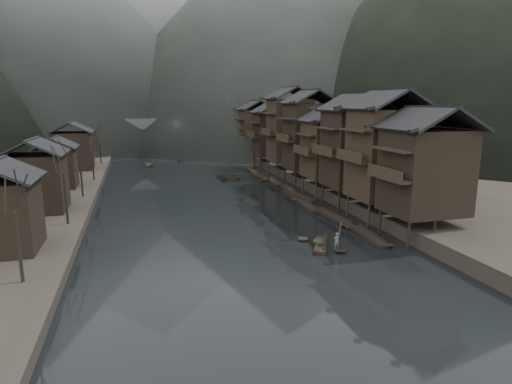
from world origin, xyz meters
name	(u,v)px	position (x,y,z in m)	size (l,w,h in m)	color
water	(232,229)	(0.00, 0.00, 0.00)	(300.00, 300.00, 0.00)	black
right_bank	(350,160)	(35.00, 40.00, 0.90)	(40.00, 200.00, 1.80)	#2D2823
stilt_houses	(313,130)	(17.28, 19.24, 8.92)	(9.00, 67.60, 16.06)	black
left_houses	(51,159)	(-20.50, 20.12, 5.66)	(8.10, 53.20, 8.73)	black
bare_trees	(78,153)	(-17.00, 19.13, 6.40)	(3.83, 74.54, 7.65)	black
moored_sampans	(290,192)	(12.04, 15.25, 0.20)	(2.98, 50.01, 0.47)	black
midriver_boats	(184,166)	(-0.20, 45.08, 0.20)	(15.72, 30.13, 0.44)	black
stone_bridge	(172,133)	(0.00, 72.00, 5.11)	(40.00, 6.00, 9.00)	#4C4C4F
hills	(160,3)	(4.79, 171.70, 57.60)	(320.00, 380.00, 132.05)	black
hero_sampan	(321,245)	(6.70, -7.82, 0.20)	(3.04, 4.91, 0.44)	black
cargo_heap	(319,238)	(6.60, -7.61, 0.77)	(1.11, 1.46, 0.67)	black
boatman	(337,239)	(7.50, -9.40, 1.24)	(0.58, 0.38, 1.60)	#5E5E61
bamboo_pole	(340,211)	(7.70, -9.40, 3.79)	(0.06, 0.06, 4.16)	#8C7A51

